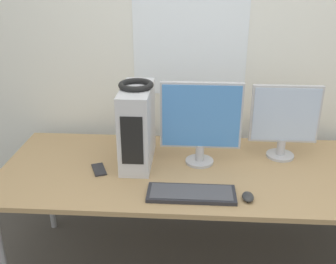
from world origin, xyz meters
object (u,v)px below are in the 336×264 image
at_px(headphones, 136,85).
at_px(mouse, 248,197).
at_px(monitor_main, 201,120).
at_px(keyboard, 191,194).
at_px(cell_phone, 99,169).
at_px(monitor_right_near, 285,120).
at_px(pc_tower, 137,126).

height_order(headphones, mouse, headphones).
bearing_deg(monitor_main, headphones, -179.51).
distance_m(keyboard, cell_phone, 0.57).
bearing_deg(monitor_right_near, keyboard, -138.80).
distance_m(pc_tower, keyboard, 0.52).
distance_m(monitor_main, mouse, 0.51).
xyz_separation_m(headphones, keyboard, (0.32, -0.36, -0.46)).
bearing_deg(cell_phone, headphones, 8.41).
relative_size(headphones, monitor_main, 0.40).
relative_size(headphones, mouse, 2.18).
relative_size(pc_tower, monitor_right_near, 1.01).
distance_m(monitor_main, keyboard, 0.44).
relative_size(mouse, cell_phone, 0.57).
bearing_deg(mouse, pc_tower, 147.90).
height_order(pc_tower, monitor_main, monitor_main).
bearing_deg(monitor_right_near, headphones, -172.52).
relative_size(pc_tower, cell_phone, 2.93).
distance_m(headphones, mouse, 0.84).
bearing_deg(headphones, keyboard, -48.31).
bearing_deg(headphones, monitor_main, 0.49).
height_order(headphones, monitor_main, monitor_main).
bearing_deg(mouse, keyboard, 175.91).
height_order(pc_tower, headphones, headphones).
bearing_deg(mouse, monitor_main, 121.97).
bearing_deg(monitor_right_near, pc_tower, -172.46).
bearing_deg(mouse, cell_phone, 162.89).
distance_m(headphones, cell_phone, 0.52).
bearing_deg(headphones, mouse, -32.16).
bearing_deg(monitor_right_near, cell_phone, -167.28).
xyz_separation_m(pc_tower, cell_phone, (-0.21, -0.13, -0.22)).
distance_m(pc_tower, cell_phone, 0.33).
bearing_deg(cell_phone, monitor_main, -10.07).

